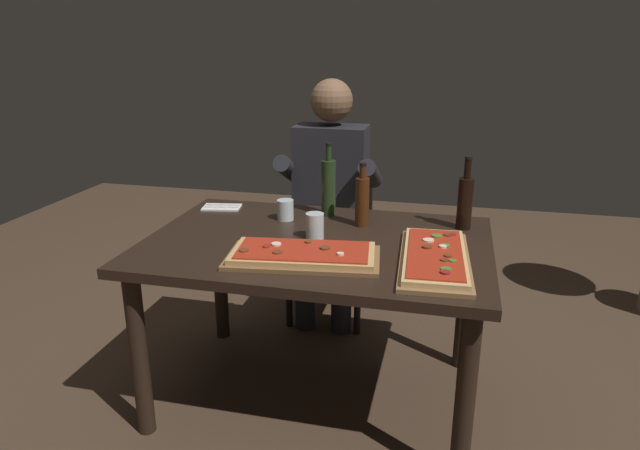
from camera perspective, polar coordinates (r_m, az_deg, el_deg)
ground_plane at (r=2.69m, az=-0.26°, el=-16.53°), size 6.40×6.40×0.00m
dining_table at (r=2.38m, az=-0.28°, el=-3.69°), size 1.40×0.96×0.74m
pizza_rectangular_front at (r=2.14m, az=-1.81°, el=-2.99°), size 0.60×0.36×0.05m
pizza_rectangular_left at (r=2.15m, az=11.38°, el=-3.19°), size 0.29×0.61×0.05m
wine_bottle_dark at (r=2.53m, az=14.27°, el=2.36°), size 0.06×0.06×0.32m
oil_bottle_amber at (r=2.63m, az=0.86°, el=3.86°), size 0.07×0.07×0.34m
vinegar_bottle_green at (r=2.49m, az=4.23°, el=2.49°), size 0.06×0.06×0.28m
tumbler_near_camera at (r=2.35m, az=-0.52°, el=-0.26°), size 0.08×0.08×0.11m
tumbler_far_side at (r=2.59m, az=-3.48°, el=1.52°), size 0.08×0.08×0.09m
napkin_cutlery_set at (r=2.82m, az=-9.77°, el=1.76°), size 0.20×0.14×0.01m
diner_chair at (r=3.24m, az=1.36°, el=-0.55°), size 0.44×0.44×0.87m
seated_diner at (r=3.05m, az=0.92°, el=3.29°), size 0.53×0.41×1.33m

